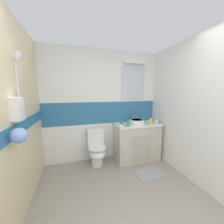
{
  "coord_description": "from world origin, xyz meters",
  "views": [
    {
      "loc": [
        -0.63,
        -0.4,
        1.56
      ],
      "look_at": [
        0.05,
        1.9,
        1.19
      ],
      "focal_mm": 20.16,
      "sensor_mm": 36.0,
      "label": 1
    }
  ],
  "objects_px": {
    "toothbrush_cup": "(156,121)",
    "hair_gel_jar": "(122,125)",
    "sink_basin": "(137,121)",
    "mouthwash_bottle": "(151,121)",
    "toilet": "(97,148)",
    "soap_dispenser": "(128,123)"
  },
  "relations": [
    {
      "from": "toothbrush_cup",
      "to": "hair_gel_jar",
      "type": "height_order",
      "value": "toothbrush_cup"
    },
    {
      "from": "sink_basin",
      "to": "mouthwash_bottle",
      "type": "relative_size",
      "value": 2.13
    },
    {
      "from": "sink_basin",
      "to": "toilet",
      "type": "height_order",
      "value": "sink_basin"
    },
    {
      "from": "mouthwash_bottle",
      "to": "sink_basin",
      "type": "bearing_deg",
      "value": 149.22
    },
    {
      "from": "sink_basin",
      "to": "toilet",
      "type": "bearing_deg",
      "value": 179.56
    },
    {
      "from": "toilet",
      "to": "soap_dispenser",
      "type": "height_order",
      "value": "soap_dispenser"
    },
    {
      "from": "toilet",
      "to": "soap_dispenser",
      "type": "distance_m",
      "value": 0.88
    },
    {
      "from": "toilet",
      "to": "hair_gel_jar",
      "type": "distance_m",
      "value": 0.75
    },
    {
      "from": "mouthwash_bottle",
      "to": "hair_gel_jar",
      "type": "xyz_separation_m",
      "value": [
        -0.69,
        0.02,
        -0.05
      ]
    },
    {
      "from": "sink_basin",
      "to": "soap_dispenser",
      "type": "bearing_deg",
      "value": -152.6
    },
    {
      "from": "toothbrush_cup",
      "to": "mouthwash_bottle",
      "type": "relative_size",
      "value": 1.26
    },
    {
      "from": "mouthwash_bottle",
      "to": "hair_gel_jar",
      "type": "height_order",
      "value": "mouthwash_bottle"
    },
    {
      "from": "toilet",
      "to": "mouthwash_bottle",
      "type": "relative_size",
      "value": 4.51
    },
    {
      "from": "toilet",
      "to": "toothbrush_cup",
      "type": "distance_m",
      "value": 1.47
    },
    {
      "from": "sink_basin",
      "to": "hair_gel_jar",
      "type": "distance_m",
      "value": 0.45
    },
    {
      "from": "sink_basin",
      "to": "soap_dispenser",
      "type": "relative_size",
      "value": 2.11
    },
    {
      "from": "toilet",
      "to": "hair_gel_jar",
      "type": "relative_size",
      "value": 9.87
    },
    {
      "from": "soap_dispenser",
      "to": "toilet",
      "type": "bearing_deg",
      "value": 166.95
    },
    {
      "from": "toothbrush_cup",
      "to": "soap_dispenser",
      "type": "relative_size",
      "value": 1.25
    },
    {
      "from": "mouthwash_bottle",
      "to": "soap_dispenser",
      "type": "bearing_deg",
      "value": 178.99
    },
    {
      "from": "mouthwash_bottle",
      "to": "hair_gel_jar",
      "type": "bearing_deg",
      "value": 178.61
    },
    {
      "from": "soap_dispenser",
      "to": "mouthwash_bottle",
      "type": "relative_size",
      "value": 1.01
    }
  ]
}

